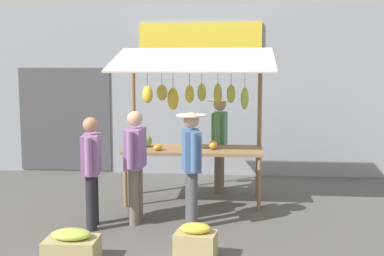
{
  "coord_description": "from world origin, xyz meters",
  "views": [
    {
      "loc": [
        -0.73,
        8.13,
        2.25
      ],
      "look_at": [
        0.0,
        0.3,
        1.25
      ],
      "focal_mm": 48.06,
      "sensor_mm": 36.0,
      "label": 1
    }
  ],
  "objects_px": {
    "vendor_with_sunhat": "(220,136)",
    "shopper_with_ponytail": "(191,160)",
    "produce_crate_near": "(72,247)",
    "shopper_in_grey_tee": "(91,165)",
    "produce_crate_side": "(196,242)",
    "shopper_with_shopping_bag": "(135,159)",
    "market_stall": "(192,107)"
  },
  "relations": [
    {
      "from": "shopper_with_ponytail",
      "to": "shopper_with_shopping_bag",
      "type": "height_order",
      "value": "same"
    },
    {
      "from": "market_stall",
      "to": "shopper_in_grey_tee",
      "type": "height_order",
      "value": "market_stall"
    },
    {
      "from": "produce_crate_near",
      "to": "produce_crate_side",
      "type": "height_order",
      "value": "produce_crate_side"
    },
    {
      "from": "vendor_with_sunhat",
      "to": "shopper_with_ponytail",
      "type": "bearing_deg",
      "value": -3.51
    },
    {
      "from": "shopper_with_shopping_bag",
      "to": "shopper_in_grey_tee",
      "type": "bearing_deg",
      "value": 120.43
    },
    {
      "from": "produce_crate_near",
      "to": "shopper_with_ponytail",
      "type": "bearing_deg",
      "value": -131.1
    },
    {
      "from": "vendor_with_sunhat",
      "to": "shopper_with_shopping_bag",
      "type": "distance_m",
      "value": 2.2
    },
    {
      "from": "market_stall",
      "to": "shopper_in_grey_tee",
      "type": "relative_size",
      "value": 1.64
    },
    {
      "from": "market_stall",
      "to": "shopper_with_ponytail",
      "type": "relative_size",
      "value": 1.58
    },
    {
      "from": "shopper_in_grey_tee",
      "to": "produce_crate_near",
      "type": "bearing_deg",
      "value": 176.22
    },
    {
      "from": "shopper_in_grey_tee",
      "to": "produce_crate_near",
      "type": "distance_m",
      "value": 1.4
    },
    {
      "from": "market_stall",
      "to": "produce_crate_near",
      "type": "relative_size",
      "value": 4.12
    },
    {
      "from": "shopper_in_grey_tee",
      "to": "shopper_with_shopping_bag",
      "type": "relative_size",
      "value": 0.96
    },
    {
      "from": "shopper_in_grey_tee",
      "to": "shopper_with_shopping_bag",
      "type": "bearing_deg",
      "value": -70.58
    },
    {
      "from": "vendor_with_sunhat",
      "to": "produce_crate_side",
      "type": "height_order",
      "value": "vendor_with_sunhat"
    },
    {
      "from": "market_stall",
      "to": "shopper_with_shopping_bag",
      "type": "bearing_deg",
      "value": 60.29
    },
    {
      "from": "shopper_in_grey_tee",
      "to": "produce_crate_side",
      "type": "xyz_separation_m",
      "value": [
        -1.51,
        1.0,
        -0.68
      ]
    },
    {
      "from": "shopper_with_ponytail",
      "to": "produce_crate_side",
      "type": "height_order",
      "value": "shopper_with_ponytail"
    },
    {
      "from": "shopper_in_grey_tee",
      "to": "produce_crate_near",
      "type": "relative_size",
      "value": 2.52
    },
    {
      "from": "market_stall",
      "to": "shopper_with_shopping_bag",
      "type": "xyz_separation_m",
      "value": [
        0.69,
        1.21,
        -0.64
      ]
    },
    {
      "from": "produce_crate_near",
      "to": "produce_crate_side",
      "type": "xyz_separation_m",
      "value": [
        -1.4,
        -0.21,
        0.02
      ]
    },
    {
      "from": "shopper_in_grey_tee",
      "to": "produce_crate_near",
      "type": "height_order",
      "value": "shopper_in_grey_tee"
    },
    {
      "from": "market_stall",
      "to": "shopper_in_grey_tee",
      "type": "distance_m",
      "value": 2.06
    },
    {
      "from": "shopper_with_ponytail",
      "to": "shopper_with_shopping_bag",
      "type": "relative_size",
      "value": 1.0
    },
    {
      "from": "produce_crate_near",
      "to": "shopper_with_shopping_bag",
      "type": "bearing_deg",
      "value": -106.21
    },
    {
      "from": "shopper_in_grey_tee",
      "to": "shopper_with_ponytail",
      "type": "xyz_separation_m",
      "value": [
        -1.34,
        -0.2,
        0.06
      ]
    },
    {
      "from": "shopper_in_grey_tee",
      "to": "shopper_with_ponytail",
      "type": "bearing_deg",
      "value": -90.22
    },
    {
      "from": "market_stall",
      "to": "produce_crate_near",
      "type": "xyz_separation_m",
      "value": [
        1.13,
        2.71,
        -1.38
      ]
    },
    {
      "from": "produce_crate_side",
      "to": "produce_crate_near",
      "type": "bearing_deg",
      "value": 8.66
    },
    {
      "from": "shopper_in_grey_tee",
      "to": "shopper_with_shopping_bag",
      "type": "distance_m",
      "value": 0.62
    },
    {
      "from": "market_stall",
      "to": "produce_crate_near",
      "type": "bearing_deg",
      "value": 67.45
    },
    {
      "from": "market_stall",
      "to": "shopper_with_ponytail",
      "type": "bearing_deg",
      "value": 94.84
    }
  ]
}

